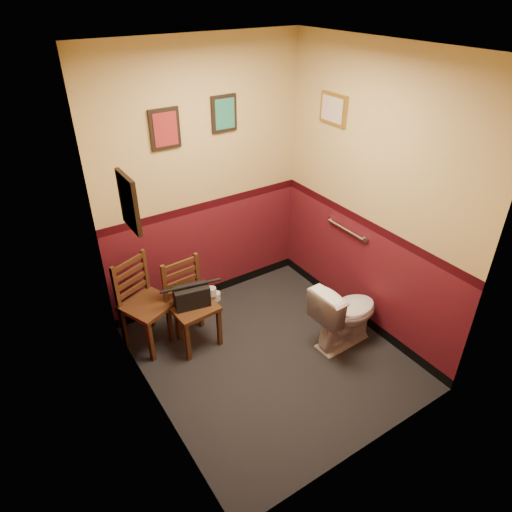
% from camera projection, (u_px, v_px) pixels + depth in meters
% --- Properties ---
extents(floor, '(2.20, 2.40, 0.00)m').
position_uv_depth(floor, '(270.00, 357.00, 4.35)').
color(floor, black).
rests_on(floor, ground).
extents(ceiling, '(2.20, 2.40, 0.00)m').
position_uv_depth(ceiling, '(277.00, 48.00, 2.93)').
color(ceiling, silver).
rests_on(ceiling, ground).
extents(wall_back, '(2.20, 0.00, 2.70)m').
position_uv_depth(wall_back, '(203.00, 184.00, 4.49)').
color(wall_back, '#51121B').
rests_on(wall_back, ground).
extents(wall_front, '(2.20, 0.00, 2.70)m').
position_uv_depth(wall_front, '(385.00, 312.00, 2.78)').
color(wall_front, '#51121B').
rests_on(wall_front, ground).
extents(wall_left, '(0.00, 2.40, 2.70)m').
position_uv_depth(wall_left, '(142.00, 275.00, 3.13)').
color(wall_left, '#51121B').
rests_on(wall_left, ground).
extents(wall_right, '(0.00, 2.40, 2.70)m').
position_uv_depth(wall_right, '(372.00, 201.00, 4.15)').
color(wall_right, '#51121B').
rests_on(wall_right, ground).
extents(grab_bar, '(0.05, 0.56, 0.06)m').
position_uv_depth(grab_bar, '(346.00, 229.00, 4.52)').
color(grab_bar, silver).
rests_on(grab_bar, wall_right).
extents(framed_print_back_a, '(0.28, 0.04, 0.36)m').
position_uv_depth(framed_print_back_a, '(165.00, 129.00, 4.00)').
color(framed_print_back_a, black).
rests_on(framed_print_back_a, wall_back).
extents(framed_print_back_b, '(0.26, 0.04, 0.34)m').
position_uv_depth(framed_print_back_b, '(224.00, 114.00, 4.26)').
color(framed_print_back_b, black).
rests_on(framed_print_back_b, wall_back).
extents(framed_print_left, '(0.04, 0.30, 0.38)m').
position_uv_depth(framed_print_left, '(129.00, 202.00, 2.95)').
color(framed_print_left, black).
rests_on(framed_print_left, wall_left).
extents(framed_print_right, '(0.04, 0.34, 0.28)m').
position_uv_depth(framed_print_right, '(333.00, 109.00, 4.20)').
color(framed_print_right, olive).
rests_on(framed_print_right, wall_right).
extents(toilet, '(0.71, 0.42, 0.68)m').
position_uv_depth(toilet, '(345.00, 314.00, 4.36)').
color(toilet, white).
rests_on(toilet, floor).
extents(toilet_brush, '(0.11, 0.11, 0.40)m').
position_uv_depth(toilet_brush, '(355.00, 321.00, 4.69)').
color(toilet_brush, silver).
rests_on(toilet_brush, floor).
extents(chair_left, '(0.55, 0.55, 0.91)m').
position_uv_depth(chair_left, '(145.00, 303.00, 4.31)').
color(chair_left, '#442614').
rests_on(chair_left, floor).
extents(chair_right, '(0.44, 0.44, 0.87)m').
position_uv_depth(chair_right, '(191.00, 304.00, 4.33)').
color(chair_right, '#442614').
rests_on(chair_right, floor).
extents(handbag, '(0.35, 0.22, 0.24)m').
position_uv_depth(handbag, '(192.00, 296.00, 4.23)').
color(handbag, black).
rests_on(handbag, chair_right).
extents(tp_stack, '(0.21, 0.11, 0.18)m').
position_uv_depth(tp_stack, '(212.00, 296.00, 5.05)').
color(tp_stack, silver).
rests_on(tp_stack, floor).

